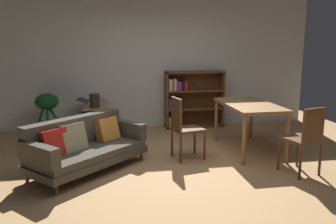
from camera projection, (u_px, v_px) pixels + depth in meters
The scene contains 11 objects.
ground_plane at pixel (178, 169), 4.99m from camera, with size 8.16×8.16×0.00m, color tan.
back_wall_panel at pixel (153, 63), 7.33m from camera, with size 6.80×0.10×2.70m, color silver.
fabric_couch at pixel (84, 145), 4.93m from camera, with size 1.75×1.71×0.74m.
media_console at pixel (97, 121), 6.65m from camera, with size 0.42×1.20×0.62m.
open_laptop at pixel (91, 101), 6.83m from camera, with size 0.51×0.40×0.09m.
desk_speaker at pixel (95, 101), 6.31m from camera, with size 0.18×0.18×0.25m.
potted_floor_plant at pixel (47, 111), 6.64m from camera, with size 0.47×0.48×0.84m.
dining_table at pixel (249, 108), 5.72m from camera, with size 0.78×1.43×0.80m.
dining_chair_near at pixel (183, 126), 5.34m from camera, with size 0.50×0.46×0.97m.
dining_chair_far at pixel (305, 137), 4.70m from camera, with size 0.50×0.53×0.95m.
bookshelf at pixel (189, 99), 7.41m from camera, with size 1.24×0.35×1.19m.
Camera 1 is at (-0.96, -4.63, 1.80)m, focal length 37.21 mm.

